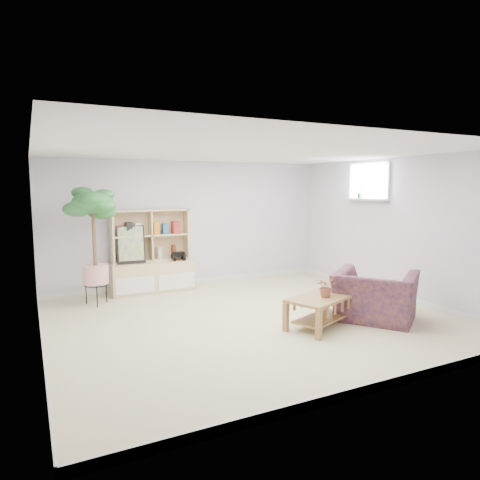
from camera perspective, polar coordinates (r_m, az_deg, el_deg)
name	(u,v)px	position (r m, az deg, el deg)	size (l,w,h in m)	color
floor	(250,319)	(6.30, 1.40, -10.49)	(5.50, 5.00, 0.01)	beige
ceiling	(251,151)	(6.03, 1.47, 11.80)	(5.50, 5.00, 0.01)	white
walls	(251,237)	(6.05, 1.43, 0.41)	(5.51, 5.01, 2.40)	silver
baseboard	(250,316)	(6.29, 1.40, -10.06)	(5.50, 5.00, 0.10)	silver
window	(369,182)	(8.11, 16.84, 7.46)	(0.10, 0.98, 0.68)	white
window_sill	(366,200)	(8.07, 16.45, 5.20)	(0.14, 1.00, 0.04)	silver
storage_unit	(152,251)	(7.89, -11.62, -1.48)	(1.50, 0.51, 1.50)	tan
poster	(131,245)	(7.75, -14.36, -0.60)	(0.49, 0.11, 0.67)	yellow
toy_truck	(178,256)	(7.95, -8.22, -2.07)	(0.33, 0.22, 0.17)	black
coffee_table	(322,311)	(6.04, 10.83, -9.30)	(1.04, 0.57, 0.43)	brown
table_plant	(326,286)	(5.91, 11.36, -6.09)	(0.26, 0.22, 0.29)	#246C1F
floor_tree	(95,247)	(7.23, -18.83, -0.83)	(0.70, 0.70, 1.91)	#215928
armchair	(375,293)	(6.44, 17.56, -6.72)	(1.09, 0.95, 0.81)	#10103F
sill_plant	(360,192)	(8.18, 15.73, 6.14)	(0.12, 0.10, 0.21)	#215928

